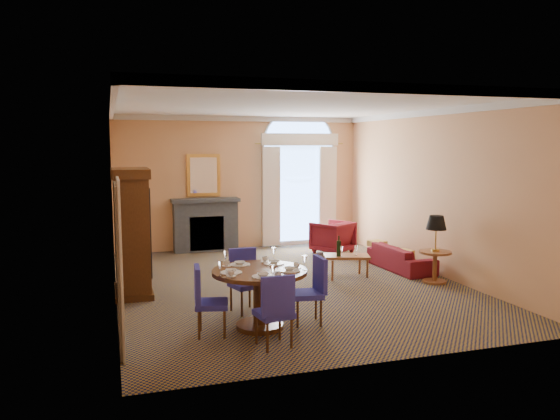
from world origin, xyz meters
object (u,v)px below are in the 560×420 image
object	(u,v)px
sofa	(401,258)
dining_table	(260,285)
coffee_table	(346,256)
armchair	(332,237)
armoire	(132,234)
side_table	(436,241)

from	to	relation	value
sofa	dining_table	bearing A→B (deg)	122.47
dining_table	coffee_table	size ratio (longest dim) A/B	1.38
armchair	dining_table	bearing A→B (deg)	26.20
armoire	coffee_table	world-z (taller)	armoire
armoire	dining_table	bearing A→B (deg)	-55.59
sofa	side_table	world-z (taller)	side_table
dining_table	sofa	xyz separation A→B (m)	(3.68, 2.59, -0.37)
sofa	coffee_table	xyz separation A→B (m)	(-1.35, -0.28, 0.17)
sofa	side_table	distance (m)	1.25
dining_table	armchair	world-z (taller)	dining_table
armchair	sofa	bearing A→B (deg)	77.90
armoire	coffee_table	bearing A→B (deg)	-0.19
armoire	armchair	xyz separation A→B (m)	(4.61, 2.26, -0.65)
armchair	coffee_table	bearing A→B (deg)	42.83
dining_table	coffee_table	world-z (taller)	dining_table
dining_table	side_table	distance (m)	4.01
armoire	sofa	size ratio (longest dim) A/B	1.28
armoire	sofa	bearing A→B (deg)	2.88
armoire	side_table	world-z (taller)	armoire
coffee_table	side_table	distance (m)	1.67
sofa	coffee_table	size ratio (longest dim) A/B	1.75
armoire	dining_table	xyz separation A→B (m)	(1.59, -2.32, -0.42)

